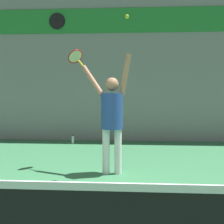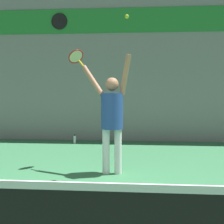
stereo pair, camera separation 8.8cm
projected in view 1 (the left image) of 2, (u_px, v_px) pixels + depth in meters
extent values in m
cube|color=gray|center=(109.00, 55.00, 9.02)|extent=(18.00, 0.10, 5.00)
cube|color=#288C38|center=(109.00, 20.00, 8.89)|extent=(7.96, 0.02, 0.70)
cylinder|color=black|center=(57.00, 21.00, 8.97)|extent=(0.43, 0.02, 0.43)
torus|color=black|center=(57.00, 21.00, 8.97)|extent=(0.47, 0.04, 0.47)
cube|color=black|center=(57.00, 18.00, 8.96)|extent=(0.02, 0.01, 0.17)
cube|color=white|center=(16.00, 185.00, 1.96)|extent=(8.78, 0.02, 0.05)
cylinder|color=white|center=(106.00, 151.00, 5.60)|extent=(0.13, 0.13, 0.81)
cylinder|color=white|center=(118.00, 151.00, 5.58)|extent=(0.13, 0.13, 0.81)
cylinder|color=#26478C|center=(112.00, 111.00, 5.54)|extent=(0.39, 0.39, 0.64)
sphere|color=tan|center=(112.00, 84.00, 5.50)|extent=(0.24, 0.24, 0.24)
cylinder|color=tan|center=(125.00, 75.00, 5.42)|extent=(0.25, 0.22, 0.72)
cylinder|color=tan|center=(93.00, 80.00, 5.68)|extent=(0.49, 0.42, 0.58)
cylinder|color=yellow|center=(81.00, 64.00, 5.89)|extent=(0.15, 0.16, 0.15)
torus|color=red|center=(75.00, 56.00, 6.03)|extent=(0.37, 0.36, 0.26)
cylinder|color=beige|center=(75.00, 56.00, 6.03)|extent=(0.31, 0.30, 0.22)
sphere|color=#CCDB2D|center=(127.00, 17.00, 5.24)|extent=(0.07, 0.07, 0.07)
cylinder|color=silver|center=(73.00, 140.00, 8.65)|extent=(0.07, 0.07, 0.22)
cylinder|color=black|center=(73.00, 135.00, 8.64)|extent=(0.04, 0.04, 0.04)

